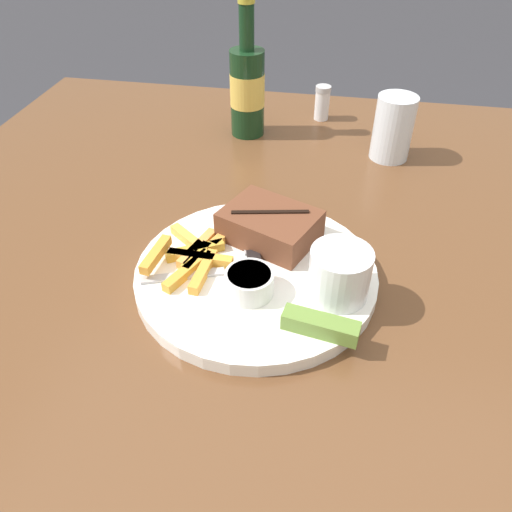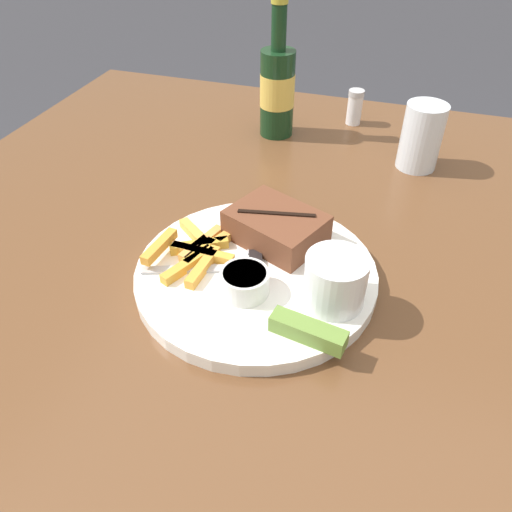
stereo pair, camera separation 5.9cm
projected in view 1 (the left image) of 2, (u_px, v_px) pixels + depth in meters
The scene contains 12 objects.
dining_table at pixel (256, 325), 0.67m from camera, with size 1.12×1.21×0.77m.
dinner_plate at pixel (256, 274), 0.61m from camera, with size 0.30×0.30×0.02m.
steak_portion at pixel (270, 225), 0.64m from camera, with size 0.14×0.12×0.04m.
fries_pile at pixel (194, 255), 0.62m from camera, with size 0.10×0.14×0.02m.
coleslaw_cup at pixel (340, 271), 0.55m from camera, with size 0.07×0.07×0.06m.
dipping_sauce_cup at pixel (249, 282), 0.57m from camera, with size 0.06×0.06×0.03m.
pickle_spear at pixel (320, 325), 0.52m from camera, with size 0.08×0.04×0.02m.
fork_utensil at pixel (192, 275), 0.60m from camera, with size 0.13×0.06×0.00m.
knife_utensil at pixel (251, 248), 0.63m from camera, with size 0.07×0.16×0.01m.
beer_bottle at pixel (247, 88), 0.88m from camera, with size 0.06×0.06×0.24m.
drinking_glass at pixel (393, 128), 0.83m from camera, with size 0.07×0.07×0.11m.
salt_shaker at pixel (322, 103), 0.96m from camera, with size 0.03×0.03×0.07m.
Camera 1 is at (0.08, -0.45, 1.19)m, focal length 35.00 mm.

